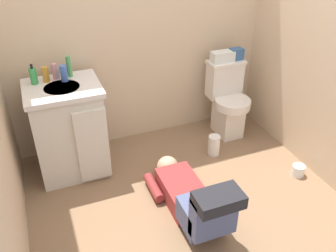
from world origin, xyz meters
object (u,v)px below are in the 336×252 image
(soap_dispenser, at_px, (33,76))
(toilet_paper_roll, at_px, (298,170))
(toilet, at_px, (227,100))
(paper_towel_roll, at_px, (214,145))
(vanity_cabinet, at_px, (69,129))
(bottle_amber, at_px, (46,74))
(faucet, at_px, (58,73))
(toiletry_bag, at_px, (236,54))
(person_plumber, at_px, (192,198))
(bottle_pink, at_px, (55,71))
(bottle_green, at_px, (69,67))
(bottle_blue, at_px, (64,73))
(tissue_box, at_px, (223,57))

(soap_dispenser, distance_m, toilet_paper_roll, 2.37)
(toilet, distance_m, paper_towel_roll, 0.51)
(vanity_cabinet, height_order, bottle_amber, bottle_amber)
(toilet, height_order, bottle_amber, bottle_amber)
(vanity_cabinet, distance_m, faucet, 0.47)
(toiletry_bag, bearing_deg, bottle_amber, -179.50)
(paper_towel_roll, bearing_deg, faucet, 162.08)
(vanity_cabinet, bearing_deg, faucet, 91.31)
(vanity_cabinet, relative_size, toiletry_bag, 6.61)
(person_plumber, relative_size, bottle_pink, 7.85)
(toilet, bearing_deg, bottle_green, 175.74)
(bottle_green, bearing_deg, paper_towel_roll, -20.12)
(bottle_blue, height_order, bottle_green, bottle_green)
(faucet, height_order, person_plumber, faucet)
(faucet, relative_size, bottle_amber, 0.79)
(paper_towel_roll, bearing_deg, person_plumber, -129.26)
(paper_towel_roll, bearing_deg, vanity_cabinet, 168.21)
(bottle_pink, height_order, paper_towel_roll, bottle_pink)
(person_plumber, distance_m, bottle_green, 1.45)
(bottle_blue, xyz_separation_m, toilet_paper_roll, (1.77, -0.91, -0.84))
(toiletry_bag, xyz_separation_m, bottle_amber, (-1.77, -0.02, 0.08))
(bottle_pink, height_order, toilet_paper_roll, bottle_pink)
(soap_dispenser, xyz_separation_m, bottle_blue, (0.23, -0.03, -0.00))
(toiletry_bag, distance_m, toilet_paper_roll, 1.23)
(toilet_paper_roll, bearing_deg, person_plumber, -174.91)
(bottle_amber, relative_size, bottle_green, 0.71)
(bottle_amber, height_order, bottle_blue, bottle_blue)
(paper_towel_roll, bearing_deg, toilet_paper_roll, -45.29)
(toilet, height_order, soap_dispenser, soap_dispenser)
(toilet, distance_m, bottle_green, 1.57)
(toilet_paper_roll, bearing_deg, toilet, 105.81)
(faucet, distance_m, toiletry_bag, 1.67)
(soap_dispenser, bearing_deg, bottle_pink, 9.82)
(vanity_cabinet, relative_size, paper_towel_roll, 4.09)
(bottle_pink, bearing_deg, vanity_cabinet, -81.15)
(soap_dispenser, height_order, bottle_blue, soap_dispenser)
(soap_dispenser, height_order, bottle_pink, soap_dispenser)
(soap_dispenser, relative_size, bottle_blue, 1.24)
(soap_dispenser, bearing_deg, tissue_box, 0.67)
(person_plumber, bearing_deg, toiletry_bag, 48.55)
(toilet, distance_m, soap_dispenser, 1.83)
(bottle_amber, distance_m, paper_towel_roll, 1.62)
(faucet, xyz_separation_m, person_plumber, (0.74, -1.06, -0.69))
(toilet, distance_m, vanity_cabinet, 1.57)
(toiletry_bag, bearing_deg, bottle_pink, 179.69)
(toiletry_bag, bearing_deg, bottle_green, 179.31)
(faucet, height_order, bottle_pink, bottle_pink)
(bottle_blue, bearing_deg, toilet_paper_roll, -27.12)
(paper_towel_roll, bearing_deg, bottle_blue, 163.83)
(toiletry_bag, relative_size, bottle_amber, 0.98)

